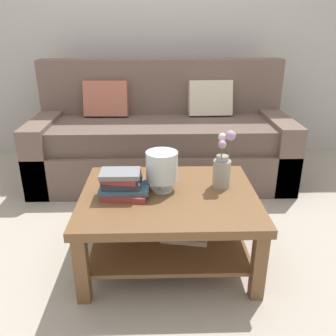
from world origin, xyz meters
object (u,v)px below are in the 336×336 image
Objects in this scene: glass_hurricane_vase at (162,168)px; flower_pitcher at (222,167)px; coffee_table at (170,212)px; book_stack_main at (123,184)px; couch at (162,140)px.

glass_hurricane_vase is 0.68× the size of flower_pitcher.
coffee_table is 0.33m from book_stack_main.
coffee_table is 4.27× the size of glass_hurricane_vase.
couch is at bearing 79.68° from book_stack_main.
coffee_table is 0.42m from flower_pitcher.
glass_hurricane_vase is (-0.01, -1.24, 0.23)m from couch.
couch is 1.27m from flower_pitcher.
book_stack_main is 0.60m from flower_pitcher.
glass_hurricane_vase is (0.22, 0.06, 0.07)m from book_stack_main.
book_stack_main is at bearing -165.22° from glass_hurricane_vase.
book_stack_main is (-0.24, -1.30, 0.15)m from couch.
book_stack_main is at bearing -100.32° from couch.
couch is 9.46× the size of glass_hurricane_vase.
couch is at bearing 89.45° from glass_hurricane_vase.
couch is 6.39× the size of flower_pitcher.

